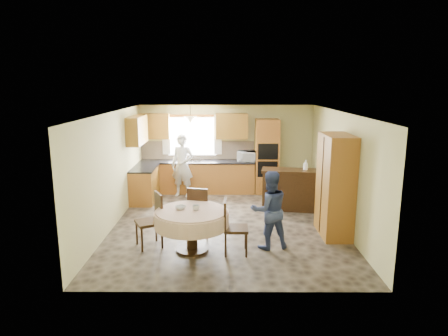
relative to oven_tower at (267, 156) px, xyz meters
name	(u,v)px	position (x,y,z in m)	size (l,w,h in m)	color
floor	(227,224)	(-1.15, -2.69, -1.06)	(5.00, 6.00, 0.01)	brown
ceiling	(227,112)	(-1.15, -2.69, 1.44)	(5.00, 6.00, 0.01)	white
wall_back	(227,148)	(-1.15, 0.31, 0.19)	(5.00, 0.02, 2.50)	tan
wall_front	(228,213)	(-1.15, -5.69, 0.19)	(5.00, 0.02, 2.50)	tan
wall_left	(113,170)	(-3.65, -2.69, 0.19)	(0.02, 6.00, 2.50)	tan
wall_right	(341,170)	(1.35, -2.69, 0.19)	(0.02, 6.00, 2.50)	tan
window	(192,136)	(-2.15, 0.29, 0.54)	(1.40, 0.03, 1.10)	white
curtain_left	(166,135)	(-2.90, 0.24, 0.59)	(0.22, 0.02, 1.15)	white
curtain_right	(218,135)	(-1.40, 0.24, 0.59)	(0.22, 0.02, 1.15)	white
base_cab_back	(197,177)	(-2.00, 0.01, -0.62)	(3.30, 0.60, 0.88)	#B3672F
counter_back	(197,162)	(-2.00, 0.01, -0.16)	(3.30, 0.64, 0.04)	black
base_cab_left	(144,185)	(-3.35, -0.89, -0.62)	(0.60, 1.20, 0.88)	#B3672F
counter_left	(144,168)	(-3.35, -0.89, -0.16)	(0.64, 1.20, 0.04)	black
backsplash	(198,150)	(-2.00, 0.30, 0.12)	(3.30, 0.02, 0.55)	#CEB091
wall_cab_left	(155,126)	(-3.20, 0.15, 0.85)	(0.85, 0.33, 0.72)	#AC7E2B
wall_cab_right	(232,126)	(-1.00, 0.15, 0.85)	(0.90, 0.33, 0.72)	#AC7E2B
wall_cab_side	(137,130)	(-3.48, -0.89, 0.85)	(0.33, 1.20, 0.72)	#AC7E2B
oven_tower	(267,156)	(0.00, 0.00, 0.00)	(0.66, 0.62, 2.12)	#B3672F
oven_upper	(268,152)	(0.00, -0.31, 0.19)	(0.56, 0.01, 0.45)	black
oven_lower	(268,169)	(0.00, -0.31, -0.31)	(0.56, 0.01, 0.45)	black
pendant	(190,120)	(-2.15, -0.19, 1.06)	(0.36, 0.36, 0.18)	beige
sideboard	(288,191)	(0.39, -1.60, -0.58)	(1.34, 0.55, 0.96)	#37210F
space_heater	(316,201)	(1.05, -1.79, -0.79)	(0.39, 0.27, 0.54)	black
cupboard	(335,186)	(1.07, -3.30, -0.01)	(0.55, 1.10, 2.10)	#B3672F
dining_table	(192,219)	(-1.81, -4.14, -0.44)	(1.39, 1.39, 0.79)	#37210F
chair_left	(153,217)	(-2.58, -3.92, -0.48)	(0.61, 0.61, 1.05)	#37210F
chair_back	(199,209)	(-1.72, -3.39, -0.49)	(0.54, 0.54, 1.04)	#37210F
chair_right	(231,224)	(-1.07, -4.26, -0.49)	(0.45, 0.45, 1.02)	#37210F
framed_picture	(326,145)	(1.32, -1.41, 0.55)	(0.06, 0.59, 0.49)	gold
microwave	(247,156)	(-0.57, -0.04, 0.01)	(0.53, 0.36, 0.29)	silver
person_sink	(182,166)	(-2.38, -0.39, -0.19)	(0.63, 0.42, 1.73)	silver
person_dining	(269,210)	(-0.35, -4.00, -0.30)	(0.74, 0.57, 1.51)	navy
bowl_sideboard	(278,171)	(0.11, -1.60, -0.07)	(0.24, 0.24, 0.06)	#B2B2B2
bottle_sideboard	(306,166)	(0.79, -1.60, 0.05)	(0.12, 0.12, 0.30)	silver
cup_table	(196,208)	(-1.73, -4.14, -0.22)	(0.13, 0.13, 0.10)	#B2B2B2
bowl_table	(180,208)	(-2.02, -4.07, -0.24)	(0.20, 0.20, 0.06)	#B2B2B2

